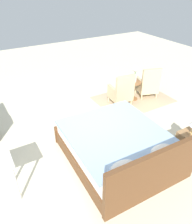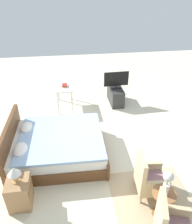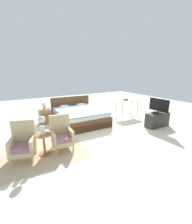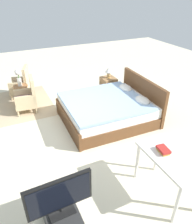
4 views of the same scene
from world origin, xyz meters
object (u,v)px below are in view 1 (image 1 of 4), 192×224
(flower_vase, at_px, (135,72))
(armchair_by_window_left, at_px, (148,85))
(side_table, at_px, (134,88))
(nightstand, at_px, (189,145))
(armchair_by_window_right, at_px, (121,92))
(bed, at_px, (119,147))

(flower_vase, bearing_deg, armchair_by_window_left, 170.58)
(side_table, bearing_deg, nightstand, 76.84)
(armchair_by_window_left, relative_size, nightstand, 1.59)
(armchair_by_window_right, height_order, flower_vase, flower_vase)
(bed, height_order, flower_vase, flower_vase)
(armchair_by_window_left, height_order, armchair_by_window_right, same)
(bed, xyz_separation_m, nightstand, (-1.23, 0.64, -0.01))
(bed, height_order, armchair_by_window_right, bed)
(side_table, relative_size, flower_vase, 1.15)
(side_table, bearing_deg, armchair_by_window_left, 170.58)
(armchair_by_window_left, relative_size, armchair_by_window_right, 1.00)
(armchair_by_window_right, relative_size, nightstand, 1.59)
(armchair_by_window_left, relative_size, flower_vase, 1.93)
(armchair_by_window_left, xyz_separation_m, armchair_by_window_right, (0.95, 0.00, 0.00))
(nightstand, bearing_deg, armchair_by_window_right, -92.06)
(bed, relative_size, flower_vase, 4.52)
(bed, distance_m, armchair_by_window_left, 2.85)
(armchair_by_window_right, bearing_deg, bed, 52.88)
(armchair_by_window_left, bearing_deg, armchair_by_window_right, 0.17)
(bed, height_order, side_table, bed)
(armchair_by_window_left, bearing_deg, nightstand, 66.41)
(side_table, distance_m, flower_vase, 0.50)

